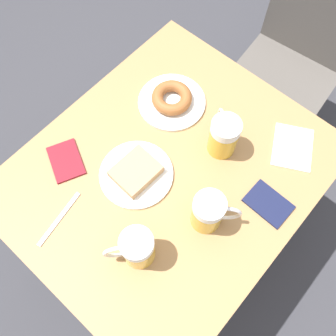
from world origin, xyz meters
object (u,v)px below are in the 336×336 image
Objects in this scene: beer_mug_center at (137,248)px; fork at (59,219)px; passport_near_edge at (66,161)px; plate_with_donut at (172,100)px; passport_far_edge at (268,204)px; plate_with_cake at (136,173)px; napkin_folded at (293,147)px; chair at (298,51)px; beer_mug_right at (209,212)px; beer_mug_left at (224,136)px.

beer_mug_center reaches higher than fork.
fork is (-0.23, -0.08, -0.07)m from beer_mug_center.
passport_near_edge is at bearing 170.77° from beer_mug_center.
plate_with_donut reaches higher than passport_far_edge.
passport_far_edge is at bearing 28.04° from plate_with_cake.
napkin_folded is at bearing 17.58° from plate_with_donut.
fork is (-0.07, -0.24, -0.01)m from plate_with_cake.
plate_with_cake is at bearing 134.89° from beer_mug_center.
chair is at bearing 96.11° from beer_mug_center.
chair is 1.09m from beer_mug_center.
passport_far_edge is (0.05, -0.20, 0.00)m from napkin_folded.
passport_near_edge is (-0.10, -0.37, -0.01)m from plate_with_donut.
chair is at bearing 83.94° from fork.
plate_with_cake is at bearing -98.47° from chair.
plate_with_donut is 1.68× the size of passport_far_edge.
beer_mug_right is 0.45m from passport_near_edge.
chair is 6.56× the size of beer_mug_right.
plate_with_cake is 1.61× the size of beer_mug_left.
plate_with_donut is 1.60× the size of beer_mug_center.
beer_mug_left is 0.52m from fork.
passport_far_edge is at bearing -72.78° from chair.
chair is 0.79m from passport_far_edge.
beer_mug_left is at bearing -139.49° from napkin_folded.
fork is (-0.12, -1.13, 0.19)m from chair.
plate_with_cake is at bearing 73.81° from fork.
plate_with_cake is 0.25m from beer_mug_right.
beer_mug_left is 0.23m from passport_far_edge.
plate_with_donut reaches higher than fork.
passport_near_edge is (-0.19, -0.11, -0.01)m from plate_with_cake.
chair reaches higher than plate_with_donut.
napkin_folded is at bearing 81.31° from beer_mug_right.
beer_mug_left is 0.40m from beer_mug_center.
passport_far_edge is (0.43, -0.08, -0.01)m from plate_with_donut.
beer_mug_left is at bearing 118.53° from beer_mug_right.
beer_mug_left reaches higher than passport_near_edge.
plate_with_donut is 0.38m from passport_near_edge.
chair is 6.56× the size of beer_mug_left.
beer_mug_right is at bearing -61.47° from beer_mug_left.
beer_mug_right is at bearing 68.42° from beer_mug_center.
passport_near_edge is (-0.35, 0.06, -0.06)m from beer_mug_center.
chair is 4.09× the size of plate_with_donut.
beer_mug_left is at bearing 67.60° from fork.
chair is at bearing 86.77° from plate_with_cake.
beer_mug_center is 0.36m from passport_near_edge.
passport_near_edge reaches higher than napkin_folded.
beer_mug_left is at bearing 165.54° from passport_far_edge.
beer_mug_center is 0.21m from beer_mug_right.
beer_mug_right is at bearing -98.69° from napkin_folded.
beer_mug_right is (0.33, -0.23, 0.05)m from plate_with_donut.
passport_near_edge is at bearing -150.50° from plate_with_cake.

